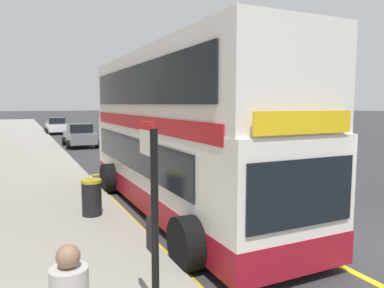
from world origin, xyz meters
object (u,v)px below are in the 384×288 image
at_px(bus_stop_sign, 153,214).
at_px(parked_car_grey_kerbside, 80,135).
at_px(parked_car_white_ahead, 56,126).
at_px(litter_bin, 92,197).
at_px(double_decker_bus, 178,138).

height_order(bus_stop_sign, parked_car_grey_kerbside, bus_stop_sign).
relative_size(bus_stop_sign, parked_car_white_ahead, 0.63).
bearing_deg(litter_bin, double_decker_bus, -0.68).
bearing_deg(parked_car_white_ahead, double_decker_bus, -86.98).
relative_size(parked_car_grey_kerbside, litter_bin, 4.50).
bearing_deg(bus_stop_sign, parked_car_grey_kerbside, 83.87).
distance_m(double_decker_bus, parked_car_grey_kerbside, 17.15).
xyz_separation_m(bus_stop_sign, parked_car_white_ahead, (1.96, 34.91, -0.91)).
bearing_deg(parked_car_grey_kerbside, litter_bin, -98.11).
bearing_deg(parked_car_grey_kerbside, parked_car_white_ahead, 91.32).
relative_size(double_decker_bus, bus_stop_sign, 3.79).
bearing_deg(parked_car_white_ahead, parked_car_grey_kerbside, -86.16).
height_order(bus_stop_sign, parked_car_white_ahead, bus_stop_sign).
distance_m(bus_stop_sign, litter_bin, 5.54).
relative_size(double_decker_bus, parked_car_white_ahead, 2.40).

